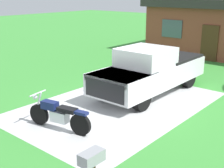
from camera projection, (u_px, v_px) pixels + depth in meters
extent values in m
plane|color=#3A8D36|center=(118.00, 105.00, 11.09)|extent=(80.00, 80.00, 0.00)
cube|color=#BABABA|center=(118.00, 105.00, 11.08)|extent=(5.03, 7.68, 0.01)
cylinder|color=black|center=(39.00, 114.00, 9.41)|extent=(0.67, 0.24, 0.66)
cylinder|color=black|center=(80.00, 125.00, 8.69)|extent=(0.67, 0.24, 0.66)
cube|color=silver|center=(60.00, 117.00, 9.01)|extent=(0.60, 0.36, 0.32)
cube|color=#141E51|center=(50.00, 105.00, 9.09)|extent=(0.56, 0.35, 0.24)
cube|color=black|center=(67.00, 110.00, 8.79)|extent=(0.64, 0.39, 0.12)
cube|color=#141E51|center=(80.00, 113.00, 8.58)|extent=(0.51, 0.29, 0.08)
cylinder|color=silver|center=(38.00, 103.00, 9.30)|extent=(0.34, 0.12, 0.77)
cylinder|color=silver|center=(38.00, 93.00, 9.21)|extent=(0.17, 0.69, 0.04)
sphere|color=silver|center=(35.00, 97.00, 9.31)|extent=(0.16, 0.16, 0.16)
cylinder|color=black|center=(141.00, 99.00, 10.49)|extent=(0.30, 0.84, 0.84)
cylinder|color=black|center=(106.00, 89.00, 11.51)|extent=(0.30, 0.84, 0.84)
cylinder|color=black|center=(188.00, 78.00, 13.04)|extent=(0.30, 0.84, 0.84)
cylinder|color=black|center=(156.00, 71.00, 14.05)|extent=(0.30, 0.84, 0.84)
cube|color=silver|center=(151.00, 74.00, 12.20)|extent=(2.01, 5.60, 0.80)
cube|color=silver|center=(122.00, 76.00, 10.76)|extent=(1.90, 1.90, 0.20)
cube|color=silver|center=(146.00, 57.00, 11.69)|extent=(1.80, 1.90, 0.70)
cube|color=#3F4C56|center=(133.00, 63.00, 11.13)|extent=(1.70, 0.16, 0.60)
cube|color=black|center=(171.00, 61.00, 13.25)|extent=(1.90, 2.40, 0.50)
cube|color=black|center=(105.00, 90.00, 10.17)|extent=(1.70, 0.10, 0.64)
cube|color=gray|center=(92.00, 157.00, 5.43)|extent=(0.26, 0.48, 0.22)
cube|color=#4C2D19|center=(209.00, 43.00, 17.73)|extent=(1.00, 0.08, 2.10)
cube|color=#4C5966|center=(172.00, 29.00, 19.10)|extent=(1.40, 0.06, 1.10)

